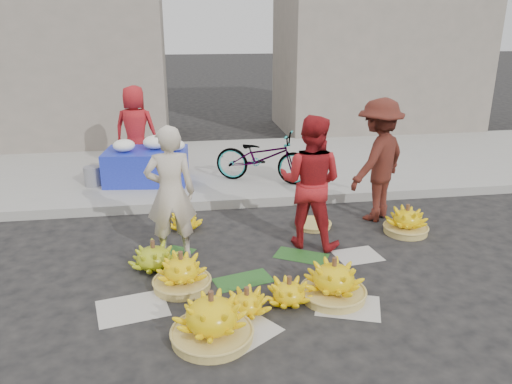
{
  "coord_description": "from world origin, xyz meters",
  "views": [
    {
      "loc": [
        -0.74,
        -5.19,
        2.8
      ],
      "look_at": [
        0.21,
        0.82,
        0.7
      ],
      "focal_mm": 35.0,
      "sensor_mm": 36.0,
      "label": 1
    }
  ],
  "objects": [
    {
      "name": "ground",
      "position": [
        0.0,
        0.0,
        0.0
      ],
      "size": [
        80.0,
        80.0,
        0.0
      ],
      "primitive_type": "plane",
      "color": "black",
      "rests_on": "ground"
    },
    {
      "name": "man_striped",
      "position": [
        2.07,
        1.39,
        0.89
      ],
      "size": [
        1.32,
        1.23,
        1.78
      ],
      "primitive_type": "imported",
      "rotation": [
        0.0,
        0.0,
        3.81
      ],
      "color": "maroon",
      "rests_on": "ground"
    },
    {
      "name": "banana_bunch_5",
      "position": [
        2.31,
        0.79,
        0.18
      ],
      "size": [
        0.62,
        0.62,
        0.42
      ],
      "rotation": [
        0.0,
        0.0,
        -0.23
      ],
      "color": "#B09449",
      "rests_on": "ground"
    },
    {
      "name": "curb",
      "position": [
        0.0,
        2.2,
        0.07
      ],
      "size": [
        40.0,
        0.25,
        0.15
      ],
      "primitive_type": "cube",
      "color": "gray",
      "rests_on": "ground"
    },
    {
      "name": "banana_bunch_7",
      "position": [
        -0.72,
        1.41,
        0.12
      ],
      "size": [
        0.56,
        0.56,
        0.29
      ],
      "rotation": [
        0.0,
        0.0,
        0.32
      ],
      "color": "yellow",
      "rests_on": "ground"
    },
    {
      "name": "flower_table",
      "position": [
        -1.32,
        3.31,
        0.45
      ],
      "size": [
        1.46,
        1.01,
        0.8
      ],
      "rotation": [
        0.0,
        0.0,
        -0.12
      ],
      "color": "#1B28B4",
      "rests_on": "sidewalk"
    },
    {
      "name": "banana_bunch_3",
      "position": [
        0.31,
        -0.74,
        0.13
      ],
      "size": [
        0.59,
        0.59,
        0.31
      ],
      "rotation": [
        0.0,
        0.0,
        -0.32
      ],
      "color": "yellow",
      "rests_on": "ground"
    },
    {
      "name": "banana_leaves",
      "position": [
        -0.1,
        0.2,
        0.0
      ],
      "size": [
        2.0,
        1.0,
        0.0
      ],
      "primitive_type": null,
      "color": "#1C4E1A",
      "rests_on": "ground"
    },
    {
      "name": "banana_bunch_4",
      "position": [
        0.79,
        -0.71,
        0.2
      ],
      "size": [
        0.69,
        0.69,
        0.47
      ],
      "rotation": [
        0.0,
        0.0,
        -0.03
      ],
      "color": "#B09449",
      "rests_on": "ground"
    },
    {
      "name": "grey_bucket",
      "position": [
        -2.23,
        3.27,
        0.28
      ],
      "size": [
        0.29,
        0.29,
        0.33
      ],
      "primitive_type": "cylinder",
      "color": "gray",
      "rests_on": "sidewalk"
    },
    {
      "name": "building_right",
      "position": [
        4.5,
        7.7,
        2.5
      ],
      "size": [
        5.0,
        3.0,
        5.0
      ],
      "primitive_type": "cube",
      "color": "gray",
      "rests_on": "sidewalk"
    },
    {
      "name": "banana_bunch_2",
      "position": [
        -0.53,
        -1.24,
        0.22
      ],
      "size": [
        0.75,
        0.75,
        0.5
      ],
      "rotation": [
        0.0,
        0.0,
        0.1
      ],
      "color": "#B09449",
      "rests_on": "ground"
    },
    {
      "name": "banana_bunch_1",
      "position": [
        -0.15,
        -0.86,
        0.12
      ],
      "size": [
        0.52,
        0.52,
        0.29
      ],
      "rotation": [
        0.0,
        0.0,
        0.22
      ],
      "color": "yellow",
      "rests_on": "ground"
    },
    {
      "name": "basket_spare",
      "position": [
        1.09,
        1.19,
        0.03
      ],
      "size": [
        0.57,
        0.57,
        0.06
      ],
      "primitive_type": "cylinder",
      "rotation": [
        0.0,
        0.0,
        -0.17
      ],
      "color": "#B09449",
      "rests_on": "ground"
    },
    {
      "name": "banana_bunch_0",
      "position": [
        -0.79,
        -0.25,
        0.19
      ],
      "size": [
        0.62,
        0.62,
        0.44
      ],
      "rotation": [
        0.0,
        0.0,
        0.11
      ],
      "color": "#B09449",
      "rests_on": "ground"
    },
    {
      "name": "banana_bunch_6",
      "position": [
        -1.11,
        0.26,
        0.16
      ],
      "size": [
        0.64,
        0.64,
        0.36
      ],
      "rotation": [
        0.0,
        0.0,
        -0.13
      ],
      "color": "#85A217",
      "rests_on": "ground"
    },
    {
      "name": "vendor_red",
      "position": [
        0.88,
        0.65,
        0.86
      ],
      "size": [
        1.05,
        0.98,
        1.71
      ],
      "primitive_type": "imported",
      "rotation": [
        0.0,
        0.0,
        2.62
      ],
      "color": "red",
      "rests_on": "ground"
    },
    {
      "name": "flower_vendor",
      "position": [
        -1.51,
        4.0,
        0.92
      ],
      "size": [
        0.87,
        0.66,
        1.59
      ],
      "primitive_type": "imported",
      "rotation": [
        0.0,
        0.0,
        2.93
      ],
      "color": "red",
      "rests_on": "sidewalk"
    },
    {
      "name": "sidewalk",
      "position": [
        0.0,
        4.3,
        0.06
      ],
      "size": [
        40.0,
        4.0,
        0.12
      ],
      "primitive_type": "cube",
      "color": "gray",
      "rests_on": "ground"
    },
    {
      "name": "building_left",
      "position": [
        -4.0,
        7.2,
        2.0
      ],
      "size": [
        6.0,
        3.0,
        4.0
      ],
      "primitive_type": "cube",
      "color": "gray",
      "rests_on": "sidewalk"
    },
    {
      "name": "newspaper_scatter",
      "position": [
        0.0,
        -0.8,
        0.0
      ],
      "size": [
        3.2,
        1.8,
        0.0
      ],
      "primitive_type": null,
      "color": "beige",
      "rests_on": "ground"
    },
    {
      "name": "vendor_cream",
      "position": [
        -0.87,
        0.57,
        0.83
      ],
      "size": [
        0.62,
        0.42,
        1.66
      ],
      "primitive_type": "imported",
      "rotation": [
        0.0,
        0.0,
        3.18
      ],
      "color": "beige",
      "rests_on": "ground"
    },
    {
      "name": "bicycle",
      "position": [
        0.67,
        3.02,
        0.56
      ],
      "size": [
        1.22,
        1.77,
        0.88
      ],
      "primitive_type": "imported",
      "rotation": [
        0.0,
        0.0,
        1.15
      ],
      "color": "gray",
      "rests_on": "sidewalk"
    },
    {
      "name": "incense_stack",
      "position": [
        -0.77,
        0.12,
        0.05
      ],
      "size": [
        0.23,
        0.15,
        0.09
      ],
      "primitive_type": "cube",
      "rotation": [
        0.0,
        0.0,
        0.38
      ],
      "color": "red",
      "rests_on": "ground"
    }
  ]
}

